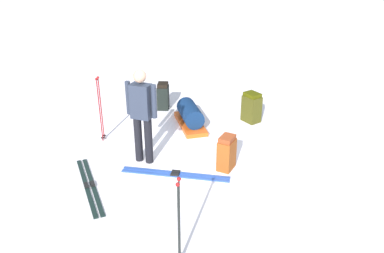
# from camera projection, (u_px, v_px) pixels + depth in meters

# --- Properties ---
(ground_plane) EXTENTS (80.00, 80.00, 0.00)m
(ground_plane) POSITION_uv_depth(u_px,v_px,m) (192.00, 162.00, 7.05)
(ground_plane) COLOR white
(skier_standing) EXTENTS (0.22, 0.57, 1.70)m
(skier_standing) POSITION_uv_depth(u_px,v_px,m) (142.00, 112.00, 6.68)
(skier_standing) COLOR black
(skier_standing) RESTS_ON ground_plane
(ski_pair_near) EXTENTS (0.53, 1.85, 0.05)m
(ski_pair_near) POSITION_uv_depth(u_px,v_px,m) (175.00, 174.00, 6.65)
(ski_pair_near) COLOR #2D52AB
(ski_pair_near) RESTS_ON ground_plane
(ski_pair_far) EXTENTS (1.38, 1.34, 0.05)m
(ski_pair_far) POSITION_uv_depth(u_px,v_px,m) (90.00, 186.00, 6.34)
(ski_pair_far) COLOR black
(ski_pair_far) RESTS_ON ground_plane
(backpack_large_dark) EXTENTS (0.43, 0.46, 0.66)m
(backpack_large_dark) POSITION_uv_depth(u_px,v_px,m) (251.00, 107.00, 8.51)
(backpack_large_dark) COLOR #444314
(backpack_large_dark) RESTS_ON ground_plane
(backpack_bright) EXTENTS (0.40, 0.35, 0.63)m
(backpack_bright) POSITION_uv_depth(u_px,v_px,m) (163.00, 96.00, 9.18)
(backpack_bright) COLOR black
(backpack_bright) RESTS_ON ground_plane
(backpack_small_spare) EXTENTS (0.36, 0.27, 0.62)m
(backpack_small_spare) POSITION_uv_depth(u_px,v_px,m) (227.00, 153.00, 6.72)
(backpack_small_spare) COLOR #954718
(backpack_small_spare) RESTS_ON ground_plane
(ski_poles_planted_near) EXTENTS (0.16, 0.10, 1.30)m
(ski_poles_planted_near) POSITION_uv_depth(u_px,v_px,m) (100.00, 106.00, 7.55)
(ski_poles_planted_near) COLOR maroon
(ski_poles_planted_near) RESTS_ON ground_plane
(ski_poles_planted_far) EXTENTS (0.18, 0.10, 1.21)m
(ski_poles_planted_far) POSITION_uv_depth(u_px,v_px,m) (179.00, 219.00, 4.55)
(ski_poles_planted_far) COLOR black
(ski_poles_planted_far) RESTS_ON ground_plane
(gear_sled) EXTENTS (1.26, 1.08, 0.49)m
(gear_sled) POSITION_uv_depth(u_px,v_px,m) (190.00, 116.00, 8.35)
(gear_sled) COLOR #E25418
(gear_sled) RESTS_ON ground_plane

